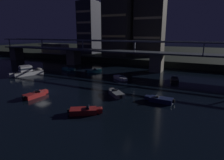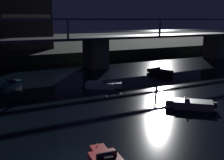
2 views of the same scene
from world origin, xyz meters
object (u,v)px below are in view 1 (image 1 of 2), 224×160
tower_central (150,8)px  speedboat_near_center (175,80)px  speedboat_mid_right (93,71)px  speedboat_far_right (35,95)px  river_bridge (111,55)px  speedboat_far_center (160,100)px  speedboat_far_left (85,111)px  tower_west_low (90,28)px  speedboat_near_right (116,93)px  speedboat_mid_center (120,78)px  speedboat_mid_left (69,69)px  tower_west_tall (119,6)px  waterfront_pavilion (55,49)px  cabin_cruiser_near_left (27,72)px

tower_central → speedboat_near_center: (15.87, -33.07, -21.15)m
speedboat_mid_right → speedboat_far_right: bearing=-84.6°
river_bridge → speedboat_far_center: river_bridge is taller
river_bridge → speedboat_far_left: bearing=-69.5°
speedboat_near_center → speedboat_far_right: size_ratio=1.00×
tower_west_low → speedboat_near_right: bearing=-53.5°
speedboat_mid_center → speedboat_far_right: (-9.01, -19.65, 0.00)m
speedboat_near_center → speedboat_mid_right: size_ratio=1.12×
speedboat_far_center → river_bridge: bearing=130.2°
tower_west_low → speedboat_mid_center: (32.14, -37.08, -13.83)m
speedboat_mid_left → speedboat_mid_right: size_ratio=1.12×
river_bridge → tower_west_tall: size_ratio=2.43×
waterfront_pavilion → cabin_cruiser_near_left: bearing=-59.6°
speedboat_near_center → speedboat_far_right: (-21.96, -23.75, 0.00)m
tower_central → speedboat_far_right: tower_central is taller
river_bridge → speedboat_mid_left: 15.23m
tower_central → speedboat_mid_right: tower_central is taller
tower_central → speedboat_mid_left: tower_central is taller
speedboat_far_left → speedboat_mid_center: bearing=99.7°
river_bridge → speedboat_far_right: 34.83m
tower_west_low → speedboat_far_center: (44.89, -49.20, -13.83)m
river_bridge → tower_west_low: tower_west_low is taller
waterfront_pavilion → speedboat_mid_right: bearing=-32.1°
tower_central → speedboat_far_left: (6.67, -59.19, -21.15)m
speedboat_near_right → speedboat_far_right: size_ratio=0.86×
speedboat_mid_left → river_bridge: bearing=47.7°
speedboat_near_right → cabin_cruiser_near_left: bearing=170.0°
waterfront_pavilion → speedboat_far_right: bearing=-51.5°
speedboat_mid_left → speedboat_far_left: same height
tower_west_low → speedboat_near_center: bearing=-36.2°
waterfront_pavilion → speedboat_mid_center: 53.38m
speedboat_mid_center → speedboat_mid_left: bearing=168.5°
speedboat_near_right → speedboat_mid_left: 29.38m
speedboat_mid_left → speedboat_mid_right: 8.73m
tower_west_tall → tower_central: 13.33m
speedboat_mid_right → speedboat_mid_left: bearing=-173.1°
tower_west_low → speedboat_near_right: tower_west_low is taller
cabin_cruiser_near_left → tower_west_low: bearing=97.7°
tower_west_low → waterfront_pavilion: 19.79m
speedboat_mid_right → cabin_cruiser_near_left: bearing=-141.1°
tower_west_tall → tower_central: bearing=13.7°
waterfront_pavilion → cabin_cruiser_near_left: 39.25m
speedboat_near_center → speedboat_far_left: (-9.20, -26.12, 0.00)m
speedboat_near_right → speedboat_far_center: size_ratio=0.86×
speedboat_far_left → tower_west_tall: bearing=109.2°
speedboat_near_right → speedboat_far_right: (-13.42, -7.37, 0.00)m
speedboat_far_left → speedboat_far_center: 13.38m
speedboat_far_left → waterfront_pavilion: bearing=135.5°
cabin_cruiser_near_left → speedboat_far_right: 21.41m
speedboat_near_center → speedboat_near_right: size_ratio=1.16×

